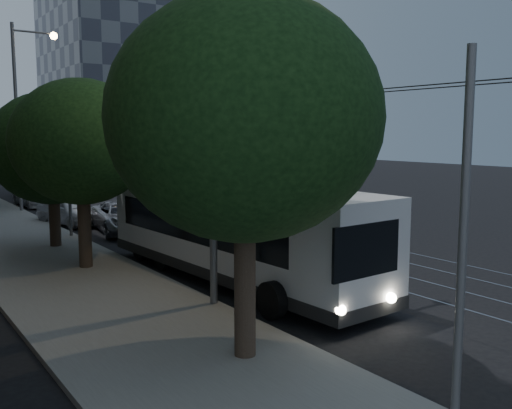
{
  "coord_description": "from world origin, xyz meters",
  "views": [
    {
      "loc": [
        -12.73,
        -15.21,
        4.72
      ],
      "look_at": [
        -0.45,
        2.54,
        1.97
      ],
      "focal_mm": 40.0,
      "sensor_mm": 36.0,
      "label": 1
    }
  ],
  "objects": [
    {
      "name": "building_distant_right",
      "position": [
        18.0,
        55.0,
        12.0
      ],
      "size": [
        22.0,
        18.0,
        24.0
      ],
      "primitive_type": "cube",
      "color": "#393D49",
      "rests_on": "ground"
    },
    {
      "name": "car_white_c",
      "position": [
        -2.7,
        25.89,
        0.69
      ],
      "size": [
        1.47,
        4.18,
        1.37
      ],
      "primitive_type": "imported",
      "rotation": [
        0.0,
        0.0,
        -0.0
      ],
      "color": "#B2B2B6",
      "rests_on": "ground"
    },
    {
      "name": "tree_0",
      "position": [
        -6.5,
        -5.8,
        4.98
      ],
      "size": [
        5.44,
        5.44,
        7.44
      ],
      "color": "black",
      "rests_on": "ground"
    },
    {
      "name": "trolleybus",
      "position": [
        -3.25,
        -0.02,
        1.67
      ],
      "size": [
        3.17,
        12.18,
        5.63
      ],
      "rotation": [
        0.0,
        0.0,
        0.05
      ],
      "color": "#BBBBBD",
      "rests_on": "ground"
    },
    {
      "name": "streetlamp_near",
      "position": [
        -4.77,
        -2.33,
        6.75
      ],
      "size": [
        2.7,
        0.44,
        11.34
      ],
      "color": "slate",
      "rests_on": "ground"
    },
    {
      "name": "tram_rails",
      "position": [
        2.5,
        20.0,
        0.01
      ],
      "size": [
        4.52,
        90.0,
        0.02
      ],
      "color": "#9A9AA2",
      "rests_on": "ground"
    },
    {
      "name": "car_white_a",
      "position": [
        -4.14,
        14.0,
        0.75
      ],
      "size": [
        2.74,
        4.67,
        1.49
      ],
      "primitive_type": "imported",
      "rotation": [
        0.0,
        0.0,
        0.24
      ],
      "color": "silver",
      "rests_on": "ground"
    },
    {
      "name": "ground",
      "position": [
        0.0,
        0.0,
        0.0
      ],
      "size": [
        120.0,
        120.0,
        0.0
      ],
      "primitive_type": "plane",
      "color": "black",
      "rests_on": "ground"
    },
    {
      "name": "pickup_silver",
      "position": [
        -2.7,
        10.28,
        0.73
      ],
      "size": [
        3.15,
        5.56,
        1.46
      ],
      "primitive_type": "imported",
      "rotation": [
        0.0,
        0.0,
        -0.14
      ],
      "color": "#A0A2A8",
      "rests_on": "ground"
    },
    {
      "name": "overhead_wires",
      "position": [
        -4.97,
        20.0,
        3.47
      ],
      "size": [
        2.23,
        90.0,
        6.0
      ],
      "color": "black",
      "rests_on": "ground"
    },
    {
      "name": "tree_1",
      "position": [
        -6.68,
        3.78,
        4.38
      ],
      "size": [
        4.66,
        4.66,
        6.5
      ],
      "color": "black",
      "rests_on": "ground"
    },
    {
      "name": "car_white_b",
      "position": [
        -3.74,
        22.73,
        0.66
      ],
      "size": [
        2.07,
        4.65,
        1.33
      ],
      "primitive_type": "imported",
      "rotation": [
        0.0,
        0.0,
        0.05
      ],
      "color": "silver",
      "rests_on": "ground"
    },
    {
      "name": "tree_2",
      "position": [
        -6.5,
        8.07,
        4.08
      ],
      "size": [
        4.95,
        4.95,
        6.32
      ],
      "color": "black",
      "rests_on": "ground"
    },
    {
      "name": "streetlamp_far",
      "position": [
        -4.77,
        19.97,
        6.51
      ],
      "size": [
        2.61,
        0.44,
        10.89
      ],
      "color": "slate",
      "rests_on": "ground"
    },
    {
      "name": "car_white_d",
      "position": [
        -2.7,
        29.5,
        0.67
      ],
      "size": [
        2.86,
        4.22,
        1.33
      ],
      "primitive_type": "imported",
      "rotation": [
        0.0,
        0.0,
        -0.36
      ],
      "color": "silver",
      "rests_on": "ground"
    }
  ]
}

